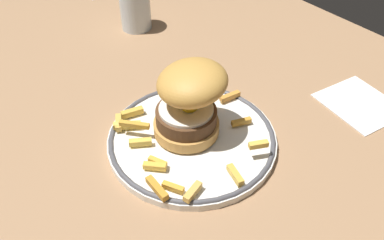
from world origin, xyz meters
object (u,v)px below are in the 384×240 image
at_px(napkin, 360,103).
at_px(dinner_plate, 192,138).
at_px(burger, 189,99).
at_px(water_glass, 135,11).

bearing_deg(napkin, dinner_plate, -110.37).
xyz_separation_m(burger, napkin, (0.12, 0.28, -0.07)).
xyz_separation_m(water_glass, napkin, (0.46, 0.16, -0.04)).
relative_size(burger, napkin, 1.20).
distance_m(burger, water_glass, 0.37).
bearing_deg(water_glass, burger, -19.24).
relative_size(dinner_plate, napkin, 2.11).
height_order(dinner_plate, burger, burger).
distance_m(dinner_plate, burger, 0.07).
height_order(dinner_plate, water_glass, water_glass).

